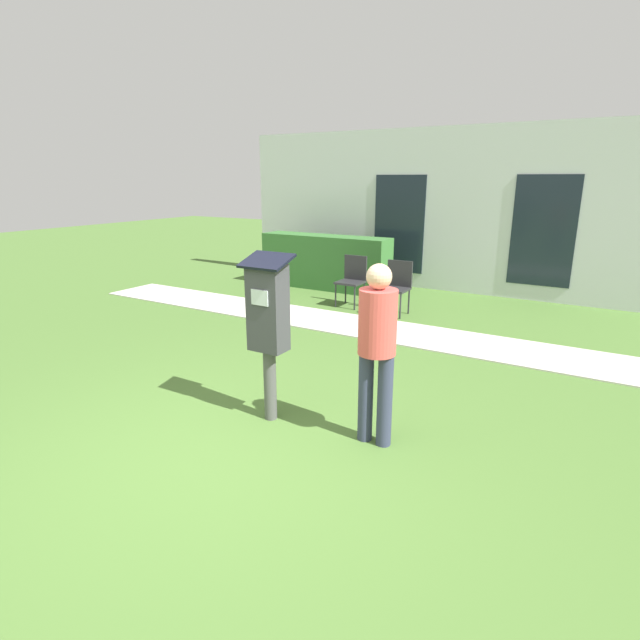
{
  "coord_description": "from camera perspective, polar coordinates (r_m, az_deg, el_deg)",
  "views": [
    {
      "loc": [
        2.61,
        -2.72,
        2.24
      ],
      "look_at": [
        0.48,
        0.84,
        1.05
      ],
      "focal_mm": 28.0,
      "sensor_mm": 36.0,
      "label": 1
    }
  ],
  "objects": [
    {
      "name": "outdoor_chair_middle",
      "position": [
        8.52,
        8.78,
        4.18
      ],
      "size": [
        0.44,
        0.44,
        0.9
      ],
      "rotation": [
        0.0,
        0.0,
        -0.41
      ],
      "color": "#262628",
      "rests_on": "ground"
    },
    {
      "name": "parking_meter",
      "position": [
        4.57,
        -5.96,
        0.37
      ],
      "size": [
        0.44,
        0.31,
        1.59
      ],
      "color": "#4C4C4C",
      "rests_on": "ground"
    },
    {
      "name": "ground_plane",
      "position": [
        4.38,
        -11.5,
        -15.1
      ],
      "size": [
        40.0,
        40.0,
        0.0
      ],
      "primitive_type": "plane",
      "color": "#476B2D"
    },
    {
      "name": "building_facade",
      "position": [
        10.42,
        16.66,
        11.76
      ],
      "size": [
        10.0,
        0.26,
        3.2
      ],
      "color": "silver",
      "rests_on": "ground"
    },
    {
      "name": "sidewalk",
      "position": [
        7.55,
        9.21,
        -1.44
      ],
      "size": [
        12.0,
        1.1,
        0.02
      ],
      "color": "beige",
      "rests_on": "ground"
    },
    {
      "name": "hedge_row",
      "position": [
        10.46,
        0.57,
        6.65
      ],
      "size": [
        2.8,
        0.6,
        1.1
      ],
      "color": "#33662D",
      "rests_on": "ground"
    },
    {
      "name": "person_standing",
      "position": [
        4.17,
        6.53,
        -2.43
      ],
      "size": [
        0.32,
        0.32,
        1.58
      ],
      "rotation": [
        0.0,
        0.0,
        0.29
      ],
      "color": "#333851",
      "rests_on": "ground"
    },
    {
      "name": "outdoor_chair_left",
      "position": [
        9.01,
        3.75,
        4.97
      ],
      "size": [
        0.44,
        0.44,
        0.9
      ],
      "rotation": [
        0.0,
        0.0,
        -0.38
      ],
      "color": "#262628",
      "rests_on": "ground"
    }
  ]
}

